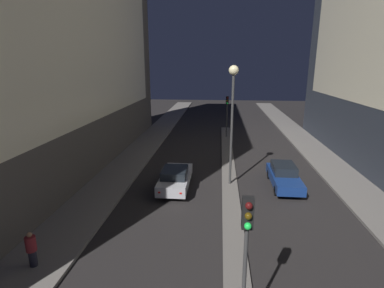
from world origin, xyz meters
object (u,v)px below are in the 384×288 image
car_left_lane (175,178)px  pedestrian_on_left_sidewalk (31,249)px  traffic_light_mid (227,107)px  traffic_light_near (247,239)px  street_lamp (233,98)px  car_right_lane (284,176)px

car_left_lane → pedestrian_on_left_sidewalk: 9.85m
traffic_light_mid → pedestrian_on_left_sidewalk: size_ratio=3.01×
traffic_light_near → car_left_lane: size_ratio=0.98×
pedestrian_on_left_sidewalk → street_lamp: bearing=49.3°
car_right_lane → car_left_lane: bearing=-171.6°
traffic_light_mid → street_lamp: street_lamp is taller
car_left_lane → car_right_lane: (7.37, 1.09, -0.01)m
car_left_lane → car_right_lane: 7.45m
car_left_lane → pedestrian_on_left_sidewalk: bearing=-117.9°
traffic_light_near → street_lamp: bearing=90.0°
car_left_lane → car_right_lane: same height
traffic_light_near → street_lamp: 12.43m
traffic_light_mid → car_left_lane: size_ratio=0.98×
car_left_lane → car_right_lane: size_ratio=0.99×
car_right_lane → pedestrian_on_left_sidewalk: size_ratio=3.10×
traffic_light_near → traffic_light_mid: same height
street_lamp → car_left_lane: 6.52m
traffic_light_near → car_right_lane: size_ratio=0.97×
traffic_light_near → street_lamp: (0.00, 12.16, 2.57)m
pedestrian_on_left_sidewalk → car_right_lane: bearing=39.3°
street_lamp → traffic_light_mid: bearing=90.0°
traffic_light_near → pedestrian_on_left_sidewalk: size_ratio=3.01×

